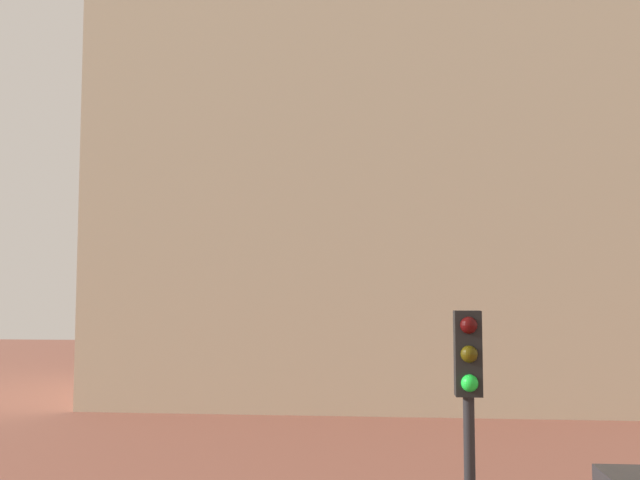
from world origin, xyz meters
name	(u,v)px	position (x,y,z in m)	size (l,w,h in m)	color
landmark_building	(363,171)	(0.15, 30.86, 10.75)	(24.16, 12.89, 37.39)	beige
traffic_light_pole	(469,441)	(2.19, 4.23, 3.18)	(0.28, 0.34, 4.55)	black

